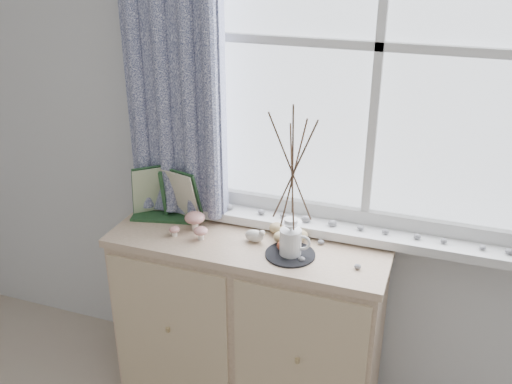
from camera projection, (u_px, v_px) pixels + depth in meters
sideboard at (249, 321)px, 2.60m from camera, size 1.20×0.45×0.85m
botanical_book at (162, 196)px, 2.53m from camera, size 0.39×0.21×0.26m
toadstool_cluster at (194, 223)px, 2.46m from camera, size 0.17×0.15×0.08m
wooden_eggs at (285, 237)px, 2.39m from camera, size 0.17×0.18×0.08m
songbird_figurine at (254, 235)px, 2.40m from camera, size 0.11×0.05×0.06m
crocheted_doily at (290, 254)px, 2.31m from camera, size 0.20×0.20×0.01m
twig_pitcher at (293, 168)px, 2.15m from camera, size 0.27×0.27×0.67m
sideboard_pebbles at (318, 250)px, 2.33m from camera, size 0.33×0.23×0.02m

